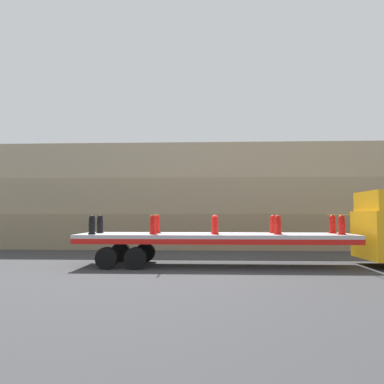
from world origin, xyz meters
TOP-DOWN VIEW (x-y plane):
  - ground_plane at (0.00, 0.00)m, footprint 120.00×120.00m
  - rock_cliff at (0.00, 7.93)m, footprint 60.00×3.30m
  - flatbed_trailer at (-0.58, 0.00)m, footprint 10.93×2.57m
  - fire_hydrant_black_near_0 at (-4.86, -0.54)m, footprint 0.31×0.56m
  - fire_hydrant_black_far_0 at (-4.86, 0.54)m, footprint 0.31×0.56m
  - fire_hydrant_red_near_1 at (-2.43, -0.54)m, footprint 0.31×0.56m
  - fire_hydrant_red_far_1 at (-2.43, 0.54)m, footprint 0.31×0.56m
  - fire_hydrant_red_near_2 at (0.00, -0.54)m, footprint 0.31×0.56m
  - fire_hydrant_red_far_2 at (0.00, 0.54)m, footprint 0.31×0.56m
  - fire_hydrant_red_near_3 at (2.43, -0.54)m, footprint 0.31×0.56m
  - fire_hydrant_red_far_3 at (2.43, 0.54)m, footprint 0.31×0.56m
  - fire_hydrant_red_near_4 at (4.86, -0.54)m, footprint 0.31×0.56m
  - fire_hydrant_red_far_4 at (4.86, 0.54)m, footprint 0.31×0.56m
  - cargo_strap_rear at (-2.43, 0.00)m, footprint 0.05×2.66m
  - cargo_strap_middle at (4.86, 0.00)m, footprint 0.05×2.66m

SIDE VIEW (x-z plane):
  - ground_plane at x=0.00m, z-range 0.00..0.00m
  - flatbed_trailer at x=-0.58m, z-range 0.43..1.71m
  - fire_hydrant_black_near_0 at x=-4.86m, z-range 1.27..2.03m
  - fire_hydrant_black_far_0 at x=-4.86m, z-range 1.27..2.03m
  - fire_hydrant_red_near_1 at x=-2.43m, z-range 1.27..2.03m
  - fire_hydrant_red_far_1 at x=-2.43m, z-range 1.27..2.03m
  - fire_hydrant_red_near_2 at x=0.00m, z-range 1.27..2.03m
  - fire_hydrant_red_far_2 at x=0.00m, z-range 1.27..2.03m
  - fire_hydrant_red_near_3 at x=2.43m, z-range 1.27..2.03m
  - fire_hydrant_red_far_3 at x=2.43m, z-range 1.27..2.03m
  - fire_hydrant_red_near_4 at x=4.86m, z-range 1.27..2.03m
  - fire_hydrant_red_far_4 at x=4.86m, z-range 1.27..2.03m
  - cargo_strap_rear at x=-2.43m, z-range 2.04..2.06m
  - cargo_strap_middle at x=4.86m, z-range 2.04..2.06m
  - rock_cliff at x=0.00m, z-range 0.00..6.31m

